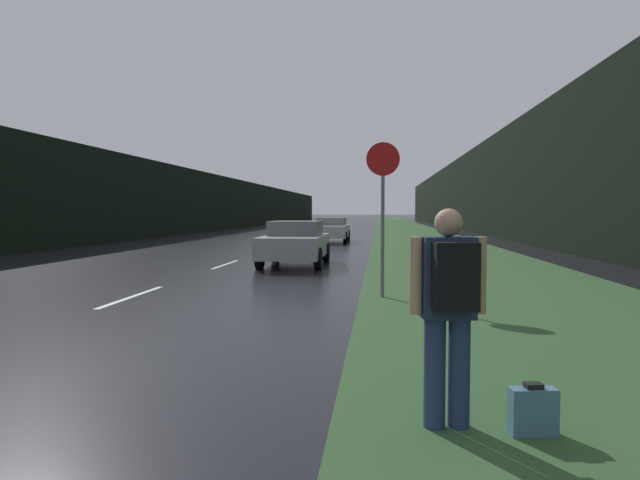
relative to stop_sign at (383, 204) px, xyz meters
The scene contains 12 objects.
grass_verge 31.67m from the stop_sign, 85.38° to the left, with size 6.00×240.00×0.02m, color #33562D.
lane_stripe_b 5.35m from the stop_sign, behind, with size 0.12×3.00×0.01m, color silver.
lane_stripe_c 8.53m from the stop_sign, 126.96° to the left, with size 0.12×3.00×0.01m, color silver.
lane_stripe_d 14.66m from the stop_sign, 110.13° to the left, with size 0.12×3.00×0.01m, color silver.
lane_stripe_e 21.33m from the stop_sign, 103.62° to the left, with size 0.12×3.00×0.01m, color silver.
treeline_far_side 44.34m from the stop_sign, 110.54° to the left, with size 2.00×140.00×5.02m, color black.
treeline_near_side 42.42m from the stop_sign, 78.36° to the left, with size 2.00×140.00×6.90m, color black.
stop_sign is the anchor object (origin of this frame).
hitchhiker_with_backpack 6.91m from the stop_sign, 86.07° to the right, with size 0.60×0.46×1.74m.
suitcase 7.18m from the stop_sign, 80.94° to the right, with size 0.37×0.19×0.42m.
car_passing_near 7.29m from the stop_sign, 112.26° to the left, with size 1.95×4.17×1.41m.
car_passing_far 20.59m from the stop_sign, 97.62° to the left, with size 1.94×4.60×1.36m.
Camera 1 is at (4.93, -2.80, 1.71)m, focal length 32.00 mm.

